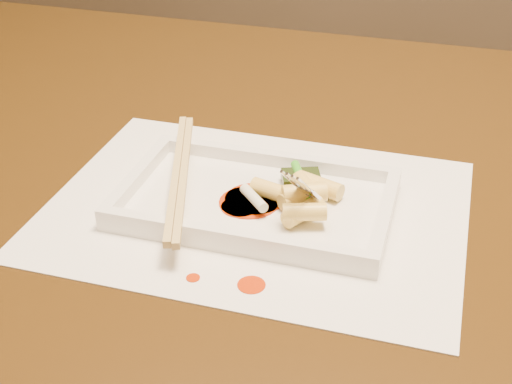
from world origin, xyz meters
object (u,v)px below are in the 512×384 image
(placemat, at_px, (256,208))
(plate_base, at_px, (256,204))
(table, at_px, (277,251))
(fork, at_px, (335,134))
(chopstick_a, at_px, (176,173))

(placemat, relative_size, plate_base, 1.54)
(table, height_order, fork, fork)
(placemat, bearing_deg, chopstick_a, 180.00)
(fork, bearing_deg, chopstick_a, -173.25)
(chopstick_a, bearing_deg, plate_base, 0.00)
(chopstick_a, bearing_deg, table, 40.33)
(placemat, distance_m, fork, 0.11)
(chopstick_a, distance_m, fork, 0.16)
(table, distance_m, placemat, 0.13)
(plate_base, bearing_deg, placemat, 0.00)
(table, bearing_deg, placemat, -92.92)
(plate_base, bearing_deg, table, 87.08)
(placemat, height_order, plate_base, plate_base)
(table, relative_size, placemat, 3.50)
(fork, bearing_deg, plate_base, -165.58)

